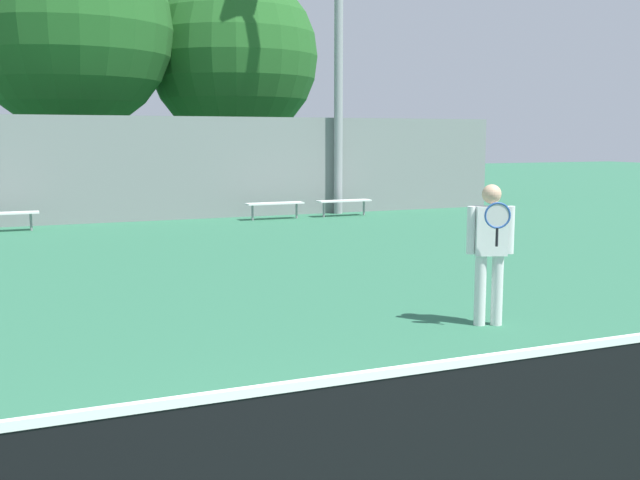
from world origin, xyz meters
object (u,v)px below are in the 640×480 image
tennis_net (392,453)px  tree_dark_dense (234,57)px  bench_courtside_far (344,202)px  tennis_player (490,245)px  tree_green_tall (69,29)px  bench_adjacent_court (275,204)px

tennis_net → tree_dark_dense: (5.67, 21.97, 4.49)m
tree_dark_dense → bench_courtside_far: bearing=-76.1°
tennis_player → tree_green_tall: 18.25m
tennis_net → tree_green_tall: (0.22, 21.26, 5.04)m
tree_green_tall → tree_dark_dense: tree_green_tall is taller
bench_adjacent_court → tree_green_tall: 8.76m
bench_adjacent_court → tree_green_tall: tree_green_tall is taller
tennis_net → tree_green_tall: 21.85m
bench_adjacent_court → tree_dark_dense: tree_dark_dense is taller
bench_courtside_far → bench_adjacent_court: size_ratio=0.98×
bench_courtside_far → tennis_net: bearing=-114.0°
tennis_player → bench_adjacent_court: 12.25m
bench_courtside_far → tree_green_tall: tree_green_tall is taller
tennis_player → tennis_net: bearing=-111.1°
tennis_net → bench_adjacent_court: tennis_net is taller
bench_courtside_far → tree_dark_dense: 7.65m
tennis_net → tree_dark_dense: 23.13m
bench_courtside_far → tree_green_tall: (-6.92, 5.23, 5.14)m
bench_courtside_far → bench_adjacent_court: (-2.13, 0.00, 0.00)m
tennis_net → tree_dark_dense: bearing=75.5°
tennis_net → bench_adjacent_court: 16.79m
tennis_net → bench_adjacent_court: size_ratio=6.51×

